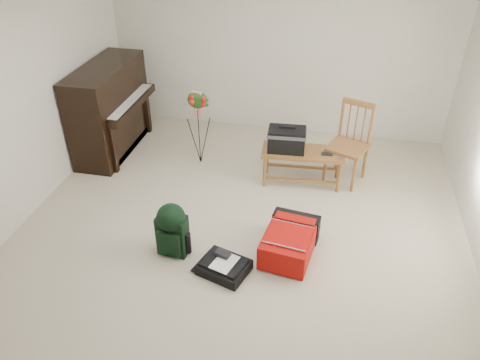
% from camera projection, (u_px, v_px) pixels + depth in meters
% --- Properties ---
extents(floor, '(5.00, 5.50, 0.01)m').
position_uv_depth(floor, '(238.00, 238.00, 5.20)').
color(floor, '#C1B59C').
rests_on(floor, ground).
extents(ceiling, '(5.00, 5.50, 0.01)m').
position_uv_depth(ceiling, '(237.00, 4.00, 3.82)').
color(ceiling, white).
rests_on(ceiling, wall_back).
extents(wall_back, '(5.00, 0.04, 2.50)m').
position_uv_depth(wall_back, '(279.00, 50.00, 6.75)').
color(wall_back, silver).
rests_on(wall_back, floor).
extents(wall_left, '(0.04, 5.50, 2.50)m').
position_uv_depth(wall_left, '(8.00, 115.00, 4.96)').
color(wall_left, silver).
rests_on(wall_left, floor).
extents(piano, '(0.71, 1.50, 1.25)m').
position_uv_depth(piano, '(111.00, 111.00, 6.56)').
color(piano, black).
rests_on(piano, floor).
extents(bench, '(1.06, 0.49, 0.80)m').
position_uv_depth(bench, '(292.00, 143.00, 5.86)').
color(bench, brown).
rests_on(bench, floor).
extents(dining_chair, '(0.59, 0.59, 1.05)m').
position_uv_depth(dining_chair, '(348.00, 144.00, 5.94)').
color(dining_chair, brown).
rests_on(dining_chair, floor).
extents(red_suitcase, '(0.58, 0.79, 0.31)m').
position_uv_depth(red_suitcase, '(290.00, 238.00, 4.95)').
color(red_suitcase, '#BA1407').
rests_on(red_suitcase, floor).
extents(black_duffel, '(0.56, 0.50, 0.20)m').
position_uv_depth(black_duffel, '(224.00, 266.00, 4.73)').
color(black_duffel, black).
rests_on(black_duffel, floor).
extents(green_backpack, '(0.32, 0.30, 0.61)m').
position_uv_depth(green_backpack, '(172.00, 227.00, 4.83)').
color(green_backpack, black).
rests_on(green_backpack, floor).
extents(flower_stand, '(0.39, 0.39, 1.09)m').
position_uv_depth(flower_stand, '(199.00, 128.00, 6.28)').
color(flower_stand, black).
rests_on(flower_stand, floor).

